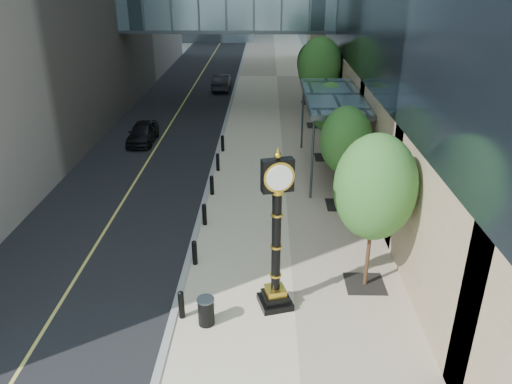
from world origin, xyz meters
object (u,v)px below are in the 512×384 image
car_near (143,133)px  car_far (221,82)px  trash_bin (206,312)px  pedestrian (348,159)px  street_clock (276,244)px

car_near → car_far: size_ratio=0.90×
trash_bin → car_near: 18.98m
trash_bin → pedestrian: size_ratio=0.47×
pedestrian → car_far: bearing=-68.9°
car_near → pedestrian: bearing=-23.5°
pedestrian → car_far: pedestrian is taller
car_near → car_far: (3.82, 15.17, 0.05)m
pedestrian → trash_bin: bearing=61.8°
street_clock → car_near: 18.97m
street_clock → trash_bin: street_clock is taller
trash_bin → pedestrian: 14.05m
street_clock → car_far: street_clock is taller
car_far → pedestrian: bearing=112.6°
trash_bin → car_far: bearing=94.0°
pedestrian → car_near: bearing=-25.1°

